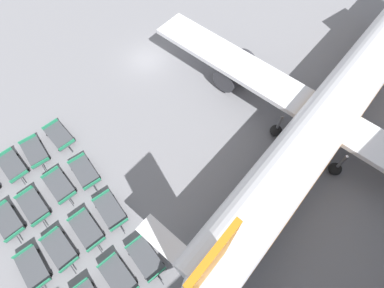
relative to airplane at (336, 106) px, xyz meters
name	(u,v)px	position (x,y,z in m)	size (l,w,h in m)	color
ground_plane	(147,59)	(-17.42, -6.50, -3.57)	(500.00, 500.00, 0.00)	gray
airplane	(336,106)	(0.00, 0.00, 0.00)	(35.53, 40.23, 12.43)	white
baggage_dolly_row_near_col_b	(8,221)	(-10.50, -24.84, -3.09)	(3.69, 1.72, 0.92)	#424449
baggage_dolly_row_near_col_c	(33,269)	(-6.15, -24.94, -3.09)	(3.70, 1.75, 0.92)	#424449
baggage_dolly_row_mid_a_col_a	(13,166)	(-14.62, -22.53, -3.09)	(3.69, 1.71, 0.92)	#424449
baggage_dolly_row_mid_a_col_b	(34,207)	(-10.25, -22.83, -3.09)	(3.67, 1.67, 0.92)	#424449
baggage_dolly_row_mid_a_col_c	(60,250)	(-6.05, -22.87, -3.09)	(3.68, 1.69, 0.92)	#424449
baggage_dolly_row_mid_b_col_a	(35,152)	(-14.58, -20.52, -3.09)	(3.72, 1.82, 0.92)	#424449
baggage_dolly_row_mid_b_col_b	(60,186)	(-10.44, -20.46, -3.09)	(3.67, 1.67, 0.92)	#424449
baggage_dolly_row_mid_b_col_c	(87,230)	(-5.97, -20.66, -3.09)	(3.69, 1.70, 0.92)	#424449
baggage_dolly_row_mid_b_col_d	(119,277)	(-1.72, -20.73, -3.09)	(3.68, 1.67, 0.92)	#424449
baggage_dolly_row_far_col_a	(59,136)	(-14.67, -18.14, -3.09)	(3.69, 1.71, 0.92)	#424449
baggage_dolly_row_far_col_b	(85,172)	(-10.15, -18.30, -3.09)	(3.72, 1.81, 0.92)	#424449
baggage_dolly_row_far_col_c	(110,211)	(-6.04, -18.52, -3.09)	(3.72, 1.81, 0.92)	#424449
baggage_dolly_row_far_col_d	(146,258)	(-1.47, -18.58, -3.09)	(3.70, 1.74, 0.92)	#424449
stand_guidance_stripe	(272,203)	(1.74, -8.45, -3.56)	(4.52, 29.28, 0.01)	white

